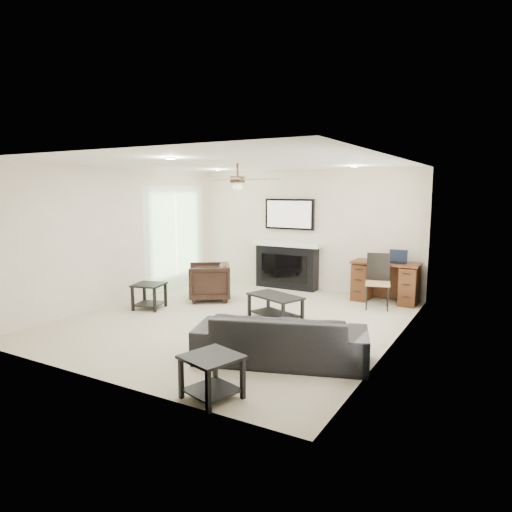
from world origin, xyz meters
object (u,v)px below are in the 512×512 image
object	(u,v)px
coffee_table	(275,307)
desk	(385,282)
sofa	(281,337)
armchair	(209,282)
fireplace_unit	(287,244)

from	to	relation	value
coffee_table	desk	size ratio (longest dim) A/B	0.74
sofa	armchair	xyz separation A→B (m)	(-2.60, 2.15, 0.05)
fireplace_unit	desk	distance (m)	2.22
coffee_table	sofa	bearing A→B (deg)	-40.14
fireplace_unit	desk	xyz separation A→B (m)	(2.14, -0.17, -0.57)
armchair	sofa	bearing A→B (deg)	15.18
coffee_table	fireplace_unit	world-z (taller)	fireplace_unit
sofa	coffee_table	bearing A→B (deg)	-79.27
armchair	desk	size ratio (longest dim) A/B	0.64
coffee_table	desk	bearing A→B (deg)	79.20
sofa	fireplace_unit	size ratio (longest dim) A/B	1.09
armchair	coffee_table	xyz separation A→B (m)	(1.70, -0.55, -0.15)
sofa	desk	xyz separation A→B (m)	(0.36, 3.67, 0.07)
armchair	fireplace_unit	xyz separation A→B (m)	(0.82, 1.68, 0.60)
sofa	armchair	world-z (taller)	armchair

